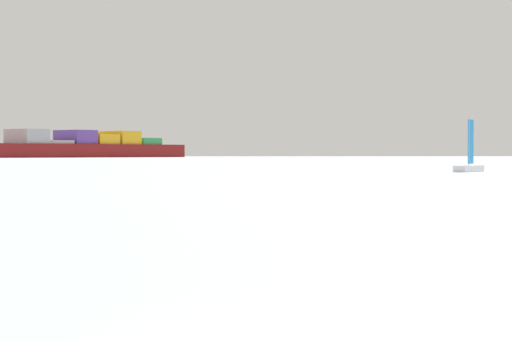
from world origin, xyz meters
TOP-DOWN VIEW (x-y plane):
  - ground_plane at (0.00, 0.00)m, footprint 4000.00×4000.00m
  - cargo_ship at (16.18, 741.69)m, footprint 189.61×152.67m
  - small_sailboat at (67.99, 145.31)m, footprint 7.78×7.44m

SIDE VIEW (x-z plane):
  - ground_plane at x=0.00m, z-range 0.00..0.00m
  - small_sailboat at x=67.99m, z-range -4.24..6.07m
  - cargo_ship at x=16.18m, z-range -7.95..24.48m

